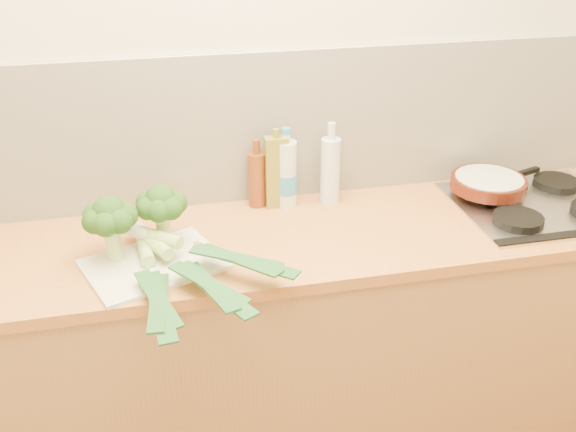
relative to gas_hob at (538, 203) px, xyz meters
name	(u,v)px	position (x,y,z in m)	size (l,w,h in m)	color
room_shell	(244,130)	(-1.02, 0.29, 0.26)	(3.50, 3.50, 3.50)	beige
counter	(263,344)	(-1.02, 0.00, -0.46)	(3.20, 0.62, 0.90)	#A37344
gas_hob	(538,203)	(0.00, 0.00, 0.00)	(0.58, 0.50, 0.04)	silver
chopping_board	(154,264)	(-1.37, -0.10, -0.01)	(0.40, 0.29, 0.01)	silver
broccoli_left	(110,217)	(-1.48, -0.05, 0.14)	(0.16, 0.17, 0.21)	#ADC170
broccoli_right	(161,204)	(-1.33, 0.01, 0.14)	(0.16, 0.16, 0.20)	#ADC170
leek_front	(149,265)	(-1.38, -0.15, 0.02)	(0.12, 0.63, 0.04)	white
leek_mid	(170,255)	(-1.32, -0.14, 0.04)	(0.35, 0.61, 0.04)	white
leek_back	(189,245)	(-1.26, -0.13, 0.06)	(0.49, 0.42, 0.04)	white
skillet	(489,183)	(-0.14, 0.11, 0.05)	(0.39, 0.27, 0.05)	#46160B
oil_tin	(276,172)	(-0.92, 0.22, 0.12)	(0.08, 0.05, 0.29)	olive
glass_bottle	(330,170)	(-0.72, 0.21, 0.11)	(0.07, 0.07, 0.30)	silver
amber_bottle	(257,178)	(-0.99, 0.24, 0.09)	(0.06, 0.06, 0.25)	brown
water_bottle	(286,176)	(-0.88, 0.22, 0.10)	(0.08, 0.08, 0.27)	silver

